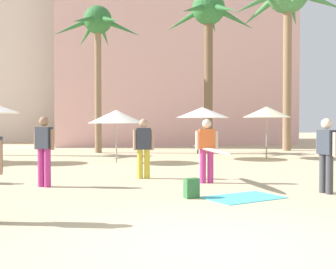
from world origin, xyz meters
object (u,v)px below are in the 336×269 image
(cafe_umbrella_3, at_px, (267,112))
(backpack, at_px, (191,188))
(palm_tree_far_left, at_px, (288,2))
(beach_towel, at_px, (243,198))
(person_mid_right, at_px, (144,146))
(person_mid_left, at_px, (44,148))
(palm_tree_center, at_px, (209,24))
(person_far_left, at_px, (326,152))
(palm_tree_right, at_px, (98,32))
(cafe_umbrella_1, at_px, (116,117))
(cafe_umbrella_2, at_px, (203,113))
(person_far_right, at_px, (208,149))

(cafe_umbrella_3, xyz_separation_m, backpack, (-6.34, -8.78, -1.89))
(palm_tree_far_left, relative_size, beach_towel, 6.52)
(person_mid_right, bearing_deg, person_mid_left, 117.50)
(palm_tree_center, height_order, backpack, palm_tree_center)
(cafe_umbrella_3, relative_size, person_far_left, 1.39)
(person_mid_right, bearing_deg, palm_tree_center, -22.30)
(person_mid_left, bearing_deg, palm_tree_far_left, 167.25)
(person_mid_right, bearing_deg, palm_tree_right, 9.78)
(cafe_umbrella_1, bearing_deg, person_mid_right, -88.47)
(palm_tree_center, relative_size, beach_towel, 5.27)
(cafe_umbrella_3, relative_size, backpack, 5.57)
(cafe_umbrella_2, height_order, beach_towel, cafe_umbrella_2)
(palm_tree_center, distance_m, person_far_right, 12.46)
(cafe_umbrella_1, relative_size, beach_towel, 1.43)
(person_mid_right, bearing_deg, backpack, -165.73)
(palm_tree_right, relative_size, backpack, 18.76)
(palm_tree_far_left, bearing_deg, palm_tree_center, -167.24)
(beach_towel, xyz_separation_m, person_mid_right, (-1.44, 3.61, 0.93))
(person_far_right, height_order, person_far_left, same)
(backpack, distance_m, person_far_left, 3.20)
(cafe_umbrella_2, distance_m, cafe_umbrella_3, 2.94)
(palm_tree_right, relative_size, person_far_right, 2.72)
(palm_tree_far_left, xyz_separation_m, cafe_umbrella_1, (-10.61, -5.08, -6.72))
(palm_tree_center, bearing_deg, cafe_umbrella_3, -66.29)
(backpack, bearing_deg, cafe_umbrella_1, -7.70)
(person_mid_left, bearing_deg, beach_towel, 94.58)
(palm_tree_right, relative_size, cafe_umbrella_3, 3.37)
(palm_tree_far_left, bearing_deg, cafe_umbrella_3, -128.96)
(palm_tree_right, relative_size, person_mid_right, 4.61)
(beach_towel, bearing_deg, palm_tree_far_left, 56.59)
(cafe_umbrella_3, relative_size, person_mid_right, 1.37)
(palm_tree_right, bearing_deg, cafe_umbrella_3, -38.40)
(palm_tree_far_left, xyz_separation_m, person_far_left, (-7.00, -13.64, -7.64))
(cafe_umbrella_2, bearing_deg, person_far_left, -91.98)
(palm_tree_far_left, height_order, person_mid_left, palm_tree_far_left)
(palm_tree_right, height_order, person_far_left, palm_tree_right)
(backpack, bearing_deg, palm_tree_right, -8.28)
(cafe_umbrella_2, xyz_separation_m, backpack, (-3.44, -9.21, -1.86))
(palm_tree_center, bearing_deg, cafe_umbrella_1, -143.88)
(palm_tree_far_left, bearing_deg, person_far_right, -128.06)
(cafe_umbrella_1, bearing_deg, person_far_right, -76.32)
(cafe_umbrella_1, height_order, person_mid_right, cafe_umbrella_1)
(beach_towel, bearing_deg, cafe_umbrella_3, 59.77)
(beach_towel, height_order, person_far_right, person_far_right)
(palm_tree_right, height_order, cafe_umbrella_3, palm_tree_right)
(person_far_left, bearing_deg, backpack, 167.83)
(cafe_umbrella_1, xyz_separation_m, cafe_umbrella_2, (3.94, 0.85, 0.21))
(cafe_umbrella_2, bearing_deg, backpack, -110.46)
(cafe_umbrella_2, xyz_separation_m, person_mid_right, (-3.81, -5.86, -1.13))
(palm_tree_far_left, height_order, beach_towel, palm_tree_far_left)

